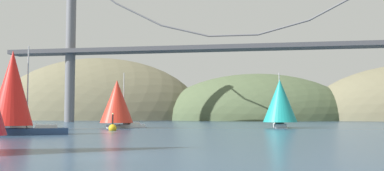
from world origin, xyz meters
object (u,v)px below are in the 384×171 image
sailboat_teal_sail (280,102)px  channel_buoy (113,128)px  sailboat_scarlet_sail (117,102)px  sailboat_blue_spinnaker (9,96)px  sailboat_red_spinnaker (14,91)px

sailboat_teal_sail → channel_buoy: bearing=-147.0°
sailboat_scarlet_sail → sailboat_teal_sail: 26.01m
sailboat_scarlet_sail → sailboat_teal_sail: bearing=11.1°
sailboat_teal_sail → sailboat_blue_spinnaker: sailboat_blue_spinnaker is taller
sailboat_blue_spinnaker → channel_buoy: (13.85, 2.34, -4.27)m
sailboat_blue_spinnaker → channel_buoy: 14.68m
channel_buoy → sailboat_blue_spinnaker: bearing=-170.4°
sailboat_blue_spinnaker → channel_buoy: sailboat_blue_spinnaker is taller
sailboat_red_spinnaker → sailboat_teal_sail: sailboat_red_spinnaker is taller
sailboat_teal_sail → channel_buoy: sailboat_teal_sail is taller
sailboat_teal_sail → channel_buoy: size_ratio=3.41×
sailboat_scarlet_sail → channel_buoy: bearing=-74.1°
sailboat_red_spinnaker → channel_buoy: (6.29, 13.50, -4.33)m
sailboat_scarlet_sail → channel_buoy: (2.78, -9.77, -3.70)m
sailboat_red_spinnaker → sailboat_scarlet_sail: (3.51, 23.26, -0.63)m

